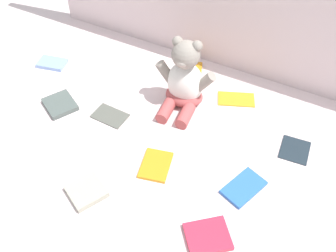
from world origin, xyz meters
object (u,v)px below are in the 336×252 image
Objects in this scene: teddy_bear at (184,82)px; book_case_9 at (236,99)px; book_case_2 at (244,187)px; book_case_8 at (156,165)px; book_case_1 at (192,71)px; book_case_7 at (295,149)px; book_case_0 at (110,115)px; book_case_6 at (208,237)px; book_case_5 at (60,104)px; book_case_10 at (87,191)px; book_case_4 at (52,63)px.

book_case_9 is (0.16, 0.10, -0.09)m from teddy_bear.
book_case_2 reaches higher than book_case_8.
book_case_1 reaches higher than book_case_9.
book_case_8 is at bearing -149.28° from book_case_7.
teddy_bear is 2.20× the size of book_case_0.
teddy_bear reaches higher than book_case_9.
book_case_1 is 0.99× the size of book_case_7.
book_case_9 is at bearing -119.61° from book_case_8.
book_case_2 is at bearing 131.06° from book_case_6.
book_case_5 is 0.39m from book_case_10.
book_case_4 is at bearing -105.47° from book_case_5.
book_case_5 reaches higher than book_case_7.
book_case_6 is at bearing -9.68° from book_case_9.
book_case_2 is 0.46m from book_case_10.
book_case_0 is at bearing -171.44° from book_case_7.
book_case_9 is 1.31× the size of book_case_10.
teddy_bear is 2.26× the size of book_case_8.
book_case_0 is at bearing -158.10° from book_case_6.
teddy_bear is at bearing -81.17° from book_case_9.
book_case_10 reaches higher than book_case_8.
teddy_bear reaches higher than book_case_2.
book_case_1 is 0.48m from book_case_8.
book_case_7 is at bearing -102.07° from book_case_4.
book_case_4 is 0.25m from book_case_5.
book_case_4 reaches higher than book_case_2.
book_case_6 is (-0.03, -0.19, 0.00)m from book_case_2.
book_case_4 reaches higher than book_case_0.
book_case_4 is at bearing -100.90° from book_case_9.
book_case_7 is 0.67m from book_case_10.
book_case_2 is 1.12× the size of book_case_8.
book_case_9 is at bearing 94.28° from book_case_10.
book_case_8 is at bearing 81.11° from book_case_10.
teddy_bear is 0.32m from book_case_8.
book_case_7 is (0.13, 0.41, -0.00)m from book_case_6.
book_case_8 is at bearing -161.16° from book_case_6.
book_case_2 reaches higher than book_case_0.
teddy_bear reaches higher than book_case_5.
book_case_2 is at bearing 56.87° from book_case_10.
book_case_8 is 1.15× the size of book_case_10.
book_case_2 reaches higher than book_case_7.
book_case_8 is (-0.27, -0.05, -0.00)m from book_case_2.
book_case_1 is at bearing -130.76° from book_case_9.
book_case_1 is 0.87× the size of book_case_8.
book_case_6 reaches higher than book_case_7.
book_case_2 is at bearing 116.59° from book_case_5.
book_case_0 is at bearing -143.15° from teddy_bear.
book_case_4 is 0.83× the size of book_case_9.
book_case_1 is 0.51m from book_case_5.
book_case_7 is at bearing -11.11° from teddy_bear.
book_case_2 reaches higher than book_case_1.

